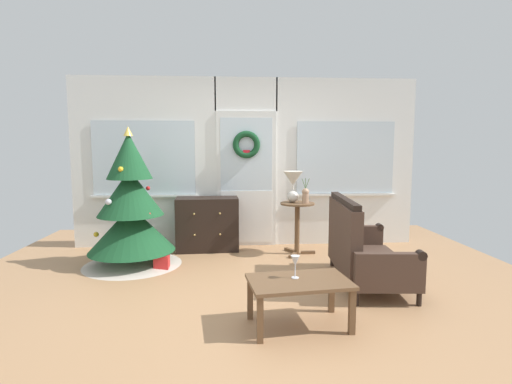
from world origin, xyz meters
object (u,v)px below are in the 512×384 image
Objects in this scene: table_lamp at (293,182)px; christmas_tree at (131,213)px; flower_vase at (305,195)px; coffee_table at (299,287)px; side_table at (297,218)px; settee_sofa at (361,250)px; dresser_cabinet at (207,224)px; wine_glass at (295,262)px; gift_box at (162,262)px.

christmas_tree is at bearing -169.21° from table_lamp.
flower_vase reaches higher than coffee_table.
side_table is 2.27m from coffee_table.
settee_sofa is 1.32m from flower_vase.
table_lamp is (1.22, -0.26, 0.63)m from dresser_cabinet.
dresser_cabinet is 1.32m from side_table.
table_lamp is 0.49× the size of coffee_table.
christmas_tree is 2.40× the size of side_table.
wine_glass is at bearing -133.00° from settee_sofa.
dresser_cabinet is at bearing 166.71° from side_table.
coffee_table is at bearing -99.26° from side_table.
flower_vase is (-0.40, 1.17, 0.48)m from settee_sofa.
coffee_table reaches higher than gift_box.
side_table is at bearing 9.50° from christmas_tree.
wine_glass is (-0.03, 0.05, 0.20)m from coffee_table.
dresser_cabinet is 4.72× the size of wine_glass.
side_table is 1.94m from gift_box.
settee_sofa is at bearing 47.00° from wine_glass.
side_table is at bearing 17.84° from gift_box.
christmas_tree reaches higher than gift_box.
dresser_cabinet is 1.02× the size of coffee_table.
gift_box is (-1.41, 1.61, -0.46)m from wine_glass.
dresser_cabinet is at bearing 59.57° from gift_box.
wine_glass reaches higher than coffee_table.
dresser_cabinet reaches higher than wine_glass.
coffee_table is at bearing -61.49° from wine_glass.
wine_glass is at bearing -103.01° from flower_vase.
dresser_cabinet is at bearing 139.41° from settee_sofa.
side_table is (1.28, -0.30, 0.13)m from dresser_cabinet.
coffee_table is at bearing -70.15° from dresser_cabinet.
settee_sofa is at bearing -40.59° from dresser_cabinet.
table_lamp is (2.15, 0.41, 0.34)m from christmas_tree.
settee_sofa is 1.94× the size of side_table.
flower_vase reaches higher than side_table.
flower_vase is 0.39× the size of coffee_table.
flower_vase is at bearing -30.96° from side_table.
flower_vase is at bearing 109.09° from settee_sofa.
gift_box is at bearing 131.19° from wine_glass.
flower_vase is at bearing 7.64° from christmas_tree.
settee_sofa is 1.59× the size of coffee_table.
wine_glass is at bearing -48.81° from gift_box.
wine_glass is at bearing -45.04° from christmas_tree.
table_lamp is at bearing 113.99° from settee_sofa.
table_lamp is (-0.06, 0.04, 0.50)m from side_table.
settee_sofa is at bearing -66.01° from table_lamp.
table_lamp is at bearing 147.99° from flower_vase.
coffee_table is at bearing -102.05° from flower_vase.
christmas_tree is at bearing 152.78° from gift_box.
dresser_cabinet is at bearing 35.97° from christmas_tree.
wine_glass is (1.81, -1.82, -0.14)m from christmas_tree.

